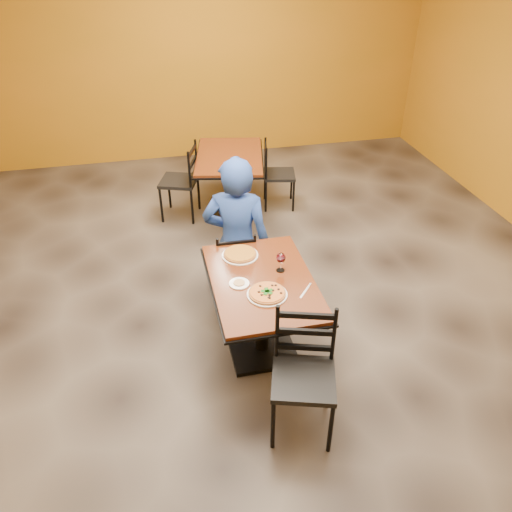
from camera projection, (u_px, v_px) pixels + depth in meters
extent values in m
cube|color=black|center=(250.00, 313.00, 4.88)|extent=(7.00, 8.00, 0.01)
cube|color=#AB6913|center=(190.00, 55.00, 7.30)|extent=(7.00, 0.01, 3.00)
cube|color=#5F1E0F|center=(262.00, 282.00, 4.06)|extent=(0.80, 1.20, 0.03)
cube|color=black|center=(262.00, 284.00, 4.08)|extent=(0.83, 1.23, 0.02)
cylinder|color=black|center=(262.00, 317.00, 4.26)|extent=(0.12, 0.12, 0.66)
cube|color=black|center=(262.00, 348.00, 4.46)|extent=(0.55, 0.55, 0.04)
cube|color=#5F1E0F|center=(229.00, 156.00, 6.19)|extent=(1.00, 1.30, 0.03)
cube|color=black|center=(229.00, 158.00, 6.20)|extent=(1.03, 1.34, 0.02)
cylinder|color=black|center=(230.00, 184.00, 6.39)|extent=(0.12, 0.12, 0.66)
cube|color=black|center=(231.00, 209.00, 6.58)|extent=(0.63, 0.63, 0.04)
imported|color=navy|center=(237.00, 224.00, 4.91)|extent=(0.77, 0.63, 1.38)
cylinder|color=white|center=(267.00, 295.00, 3.89)|extent=(0.31, 0.31, 0.01)
cylinder|color=#9B350B|center=(267.00, 293.00, 3.88)|extent=(0.28, 0.28, 0.02)
cylinder|color=white|center=(240.00, 255.00, 4.34)|extent=(0.31, 0.31, 0.01)
cylinder|color=gold|center=(240.00, 254.00, 4.33)|extent=(0.28, 0.28, 0.02)
cylinder|color=white|center=(239.00, 284.00, 4.01)|extent=(0.16, 0.16, 0.01)
cylinder|color=tan|center=(239.00, 283.00, 4.00)|extent=(0.09, 0.09, 0.01)
cube|color=silver|center=(253.00, 295.00, 3.89)|extent=(0.03, 0.19, 0.00)
cube|color=silver|center=(306.00, 290.00, 3.94)|extent=(0.14, 0.17, 0.00)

